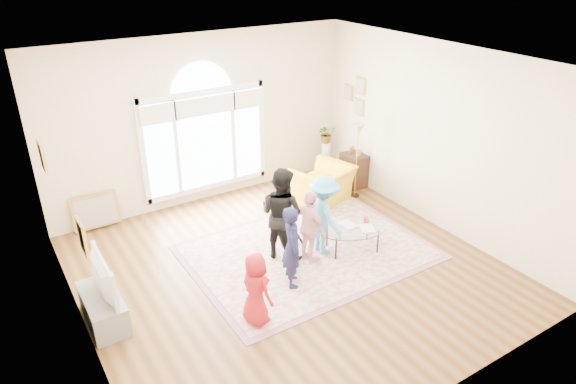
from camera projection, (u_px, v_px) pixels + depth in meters
ground at (289, 269)px, 8.03m from camera, size 6.00×6.00×0.00m
room_shell at (207, 124)px, 9.49m from camera, size 6.00×6.00×6.00m
area_rug at (308, 252)px, 8.46m from camera, size 3.60×2.60×0.02m
rug_border at (308, 252)px, 8.46m from camera, size 3.80×2.80×0.01m
tv_console at (103, 308)px, 6.85m from camera, size 0.45×1.00×0.42m
television at (98, 278)px, 6.63m from camera, size 0.16×0.98×0.57m
coffee_table at (353, 229)px, 8.35m from camera, size 1.30×1.02×0.54m
armchair at (322, 184)px, 10.00m from camera, size 1.32×1.23×0.71m
side_cabinet at (354, 170)px, 10.63m from camera, size 0.40×0.50×0.70m
floor_lamp at (358, 136)px, 9.78m from camera, size 0.30×0.30×1.51m
plant_pedestal at (326, 157)px, 11.25m from camera, size 0.20×0.20×0.70m
potted_plant at (327, 133)px, 11.00m from camera, size 0.44×0.41×0.41m
leaning_picture at (99, 228)px, 9.18m from camera, size 0.80×0.14×0.62m
child_red at (256, 289)px, 6.68m from camera, size 0.44×0.57×1.05m
child_navy at (292, 247)px, 7.40m from camera, size 0.47×0.55×1.27m
child_black at (281, 213)px, 8.02m from camera, size 0.82×0.91×1.53m
child_pink at (310, 227)px, 7.95m from camera, size 0.37×0.74×1.22m
child_blue at (324, 215)px, 8.19m from camera, size 0.53×0.88×1.33m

